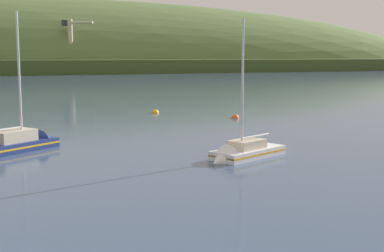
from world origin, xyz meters
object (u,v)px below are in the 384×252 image
(sailboat_midwater_white, at_px, (241,156))
(mooring_buoy_off_fishing_boat, at_px, (155,113))
(dockside_crane, at_px, (71,47))
(mooring_buoy_foreground, at_px, (235,118))
(sailboat_far_left, at_px, (23,146))

(sailboat_midwater_white, relative_size, mooring_buoy_off_fishing_boat, 10.88)
(dockside_crane, distance_m, mooring_buoy_foreground, 146.46)
(mooring_buoy_foreground, height_order, mooring_buoy_off_fishing_boat, mooring_buoy_off_fishing_boat)
(dockside_crane, xyz_separation_m, sailboat_far_left, (-16.95, -158.35, -8.96))
(sailboat_midwater_white, bearing_deg, mooring_buoy_foreground, -139.16)
(sailboat_far_left, height_order, mooring_buoy_foreground, sailboat_far_left)
(sailboat_far_left, height_order, mooring_buoy_off_fishing_boat, sailboat_far_left)
(dockside_crane, height_order, mooring_buoy_off_fishing_boat, dockside_crane)
(sailboat_far_left, distance_m, mooring_buoy_off_fishing_boat, 24.03)
(sailboat_far_left, bearing_deg, dockside_crane, 45.40)
(dockside_crane, bearing_deg, mooring_buoy_foreground, -46.42)
(mooring_buoy_foreground, distance_m, mooring_buoy_off_fishing_boat, 9.83)
(sailboat_midwater_white, distance_m, mooring_buoy_foreground, 21.22)
(dockside_crane, relative_size, sailboat_far_left, 1.88)
(mooring_buoy_off_fishing_boat, bearing_deg, sailboat_far_left, -125.84)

